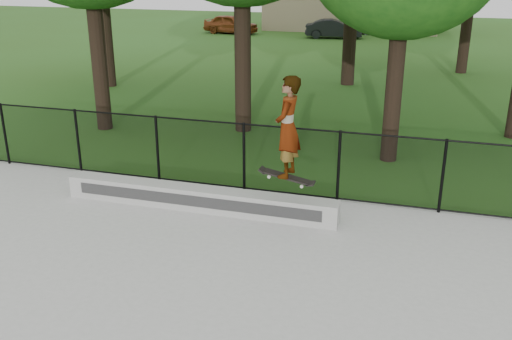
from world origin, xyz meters
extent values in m
cube|color=#B3B2AE|center=(-0.57, 4.70, 0.28)|extent=(5.57, 0.40, 0.45)
imported|color=brown|center=(-9.57, 32.85, 0.63)|extent=(3.84, 1.91, 1.27)
imported|color=black|center=(-2.43, 32.35, 0.59)|extent=(3.41, 1.74, 1.18)
imported|color=#99A1AE|center=(-1.77, 35.55, 0.61)|extent=(4.01, 2.13, 1.21)
cube|color=black|center=(1.29, 4.40, 1.06)|extent=(0.83, 0.23, 0.18)
imported|color=#C2D5FF|center=(1.29, 4.40, 1.98)|extent=(0.46, 0.68, 1.80)
cylinder|color=black|center=(-6.00, 5.90, 0.81)|extent=(0.06, 0.06, 1.50)
cylinder|color=black|center=(-4.00, 5.90, 0.81)|extent=(0.06, 0.06, 1.50)
cylinder|color=black|center=(-2.00, 5.90, 0.81)|extent=(0.06, 0.06, 1.50)
cylinder|color=black|center=(0.00, 5.90, 0.81)|extent=(0.06, 0.06, 1.50)
cylinder|color=black|center=(2.00, 5.90, 0.81)|extent=(0.06, 0.06, 1.50)
cylinder|color=black|center=(4.00, 5.90, 0.81)|extent=(0.06, 0.06, 1.50)
cylinder|color=black|center=(0.00, 5.90, 1.53)|extent=(16.00, 0.04, 0.04)
cylinder|color=black|center=(0.00, 5.90, 0.11)|extent=(16.00, 0.04, 0.04)
cube|color=black|center=(0.00, 5.90, 0.81)|extent=(16.00, 0.01, 1.50)
cylinder|color=black|center=(-5.50, 9.50, 2.34)|extent=(0.44, 0.44, 4.68)
cylinder|color=black|center=(-1.50, 10.50, 2.39)|extent=(0.44, 0.44, 4.78)
cylinder|color=black|center=(2.80, 9.00, 2.03)|extent=(0.44, 0.44, 4.06)
cylinder|color=black|center=(-8.50, 15.00, 2.45)|extent=(0.44, 0.44, 4.89)
cylinder|color=black|center=(0.50, 18.00, 2.68)|extent=(0.44, 0.44, 5.35)
cylinder|color=black|center=(5.00, 22.00, 2.42)|extent=(0.44, 0.44, 4.83)
cube|color=tan|center=(-2.00, 38.00, 2.00)|extent=(12.00, 6.00, 4.00)
camera|label=1|loc=(3.49, -4.90, 4.69)|focal=40.00mm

